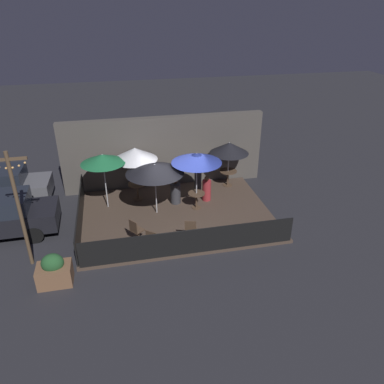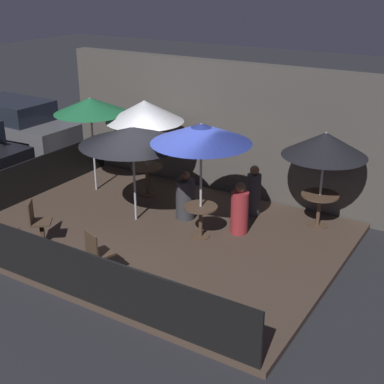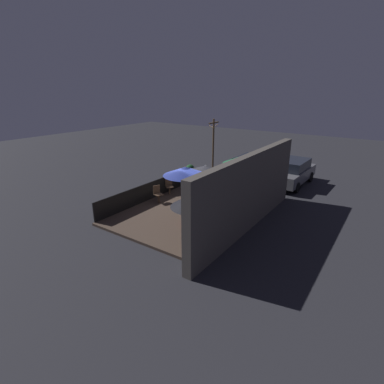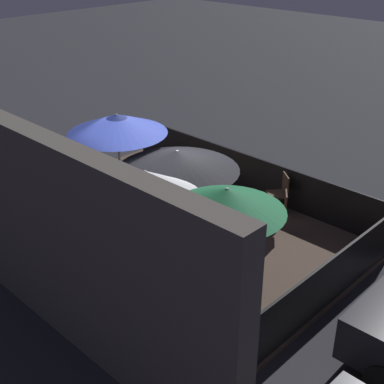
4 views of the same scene
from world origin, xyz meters
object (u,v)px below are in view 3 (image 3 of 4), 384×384
(patio_umbrella_0, at_px, (186,171))
(light_post, at_px, (213,147))
(patio_umbrella_4, at_px, (205,170))
(patron_2, at_px, (211,219))
(patron_1, at_px, (206,206))
(patio_umbrella_1, at_px, (236,167))
(planter_box, at_px, (190,174))
(patio_umbrella_3, at_px, (240,160))
(patio_umbrella_2, at_px, (194,200))
(dining_table_2, at_px, (194,232))
(parked_car_1, at_px, (292,172))
(dining_table_1, at_px, (234,197))
(patio_chair_2, at_px, (185,185))
(patron_0, at_px, (189,215))
(parked_car_0, at_px, (250,168))
(patio_chair_1, at_px, (169,186))
(dining_table_0, at_px, (186,207))
(patio_chair_0, at_px, (158,193))

(patio_umbrella_0, xyz_separation_m, light_post, (-6.23, -2.31, -0.13))
(patio_umbrella_4, relative_size, patron_2, 1.95)
(light_post, bearing_deg, patron_1, 28.40)
(light_post, bearing_deg, patio_umbrella_4, 26.69)
(patio_umbrella_1, distance_m, planter_box, 5.96)
(patio_umbrella_1, xyz_separation_m, patio_umbrella_3, (-1.31, -0.43, 0.06))
(patio_umbrella_2, relative_size, dining_table_2, 2.62)
(light_post, height_order, parked_car_1, light_post)
(patio_umbrella_2, distance_m, dining_table_1, 4.47)
(patio_umbrella_0, bearing_deg, patio_chair_2, -143.27)
(patron_0, relative_size, parked_car_0, 0.26)
(patio_umbrella_0, relative_size, patio_umbrella_2, 1.16)
(dining_table_1, bearing_deg, light_post, -137.08)
(patron_1, relative_size, patron_2, 0.94)
(patio_chair_1, height_order, patio_chair_2, patio_chair_2)
(patio_umbrella_1, height_order, patio_umbrella_3, patio_umbrella_1)
(dining_table_2, xyz_separation_m, patio_chair_2, (-4.59, -3.79, -0.07))
(dining_table_0, xyz_separation_m, patron_0, (0.60, 0.61, -0.04))
(patron_0, bearing_deg, planter_box, 93.13)
(dining_table_0, height_order, dining_table_2, dining_table_2)
(parked_car_0, bearing_deg, parked_car_1, 103.03)
(patio_chair_2, bearing_deg, dining_table_2, 2.80)
(patron_2, height_order, light_post, light_post)
(dining_table_0, height_order, light_post, light_post)
(patron_0, bearing_deg, dining_table_0, 103.91)
(dining_table_1, xyz_separation_m, planter_box, (-3.00, -4.83, -0.24))
(patron_0, distance_m, parked_car_0, 8.27)
(dining_table_1, xyz_separation_m, parked_car_0, (-5.30, -1.57, 0.14))
(patio_chair_0, distance_m, patio_chair_2, 1.95)
(patio_umbrella_3, relative_size, dining_table_0, 3.39)
(dining_table_0, relative_size, parked_car_1, 0.15)
(patron_1, bearing_deg, light_post, 169.81)
(dining_table_0, bearing_deg, dining_table_1, 150.69)
(patio_umbrella_3, distance_m, dining_table_0, 4.09)
(patio_umbrella_4, bearing_deg, patron_1, 36.15)
(patio_umbrella_1, xyz_separation_m, parked_car_1, (-5.94, 1.03, -1.40))
(planter_box, bearing_deg, light_post, 126.62)
(dining_table_2, bearing_deg, patron_2, -172.99)
(patio_umbrella_1, distance_m, patron_0, 3.42)
(patio_umbrella_0, distance_m, patio_umbrella_3, 3.75)
(patio_umbrella_2, relative_size, patio_chair_0, 2.29)
(patio_chair_1, bearing_deg, patio_umbrella_1, 40.78)
(patio_chair_2, distance_m, parked_car_1, 7.09)
(patio_umbrella_3, relative_size, patio_chair_1, 2.60)
(dining_table_2, xyz_separation_m, parked_car_1, (-10.20, 0.54, 0.14))
(patio_umbrella_2, distance_m, patron_1, 3.25)
(patio_chair_1, relative_size, light_post, 0.23)
(patron_0, relative_size, patron_2, 0.97)
(patio_umbrella_2, height_order, light_post, light_post)
(patio_umbrella_0, bearing_deg, dining_table_0, -90.00)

